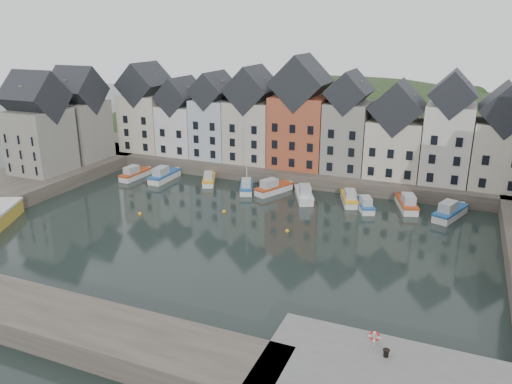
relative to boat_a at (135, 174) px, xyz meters
The scene contains 20 objects.
ground 29.73m from the boat_a, 34.19° to the right, with size 260.00×260.00×0.00m, color black.
far_quay 27.95m from the boat_a, 28.41° to the left, with size 90.00×16.00×2.00m, color #443D34.
left_quay 18.49m from the boat_a, 132.18° to the right, with size 14.00×54.00×2.00m, color #443D34.
near_wall 41.36m from the boat_a, 69.35° to the right, with size 50.00×6.00×2.00m, color #443D34.
hillside 49.99m from the boat_a, 57.95° to the left, with size 153.60×70.40×64.00m.
far_terrace 31.09m from the boat_a, 22.12° to the left, with size 72.37×8.16×17.78m.
left_terrace 14.39m from the boat_a, 164.33° to the right, with size 7.65×17.00×15.69m.
mooring_buoys 23.52m from the boat_a, 28.92° to the right, with size 20.50×5.50×0.50m.
boat_a is the anchor object (origin of this frame).
boat_b 5.15m from the boat_a, ahead, with size 2.21×6.95×2.66m.
boat_c 12.75m from the boat_a, ahead, with size 3.98×5.99×2.21m.
boat_d 19.69m from the boat_a, ahead, with size 3.90×6.22×11.39m.
boat_e 23.70m from the boat_a, ahead, with size 4.49×6.75×2.49m.
boat_f 28.88m from the boat_a, ahead, with size 4.65×7.00×2.58m.
boat_g 35.27m from the boat_a, ahead, with size 3.82×6.34×2.33m.
boat_h 37.71m from the boat_a, ahead, with size 3.90×5.87×2.17m.
boat_i 43.06m from the boat_a, ahead, with size 4.01×6.87×2.52m.
boat_j 48.59m from the boat_a, ahead, with size 4.39×7.24×2.66m.
mooring_bollard 57.17m from the boat_a, 36.90° to the right, with size 0.48×0.48×0.56m.
life_ring_post 55.95m from the boat_a, 36.87° to the right, with size 0.80×0.17×1.30m.
Camera 1 is at (24.02, -48.14, 23.91)m, focal length 35.00 mm.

